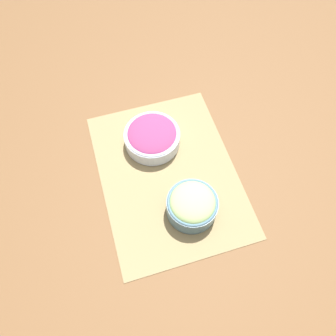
{
  "coord_description": "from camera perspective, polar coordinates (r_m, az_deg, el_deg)",
  "views": [
    {
      "loc": [
        0.4,
        -0.12,
        0.81
      ],
      "look_at": [
        0.0,
        0.0,
        0.03
      ],
      "focal_mm": 35.0,
      "sensor_mm": 36.0,
      "label": 1
    }
  ],
  "objects": [
    {
      "name": "ground_plane",
      "position": [
        0.91,
        0.0,
        -1.02
      ],
      "size": [
        3.0,
        3.0,
        0.0
      ],
      "primitive_type": "plane",
      "color": "brown"
    },
    {
      "name": "placemat",
      "position": [
        0.91,
        0.0,
        -0.96
      ],
      "size": [
        0.5,
        0.37,
        0.0
      ],
      "color": "#937F56",
      "rests_on": "ground_plane"
    },
    {
      "name": "cucumber_bowl",
      "position": [
        0.83,
        4.23,
        -6.38
      ],
      "size": [
        0.13,
        0.13,
        0.08
      ],
      "color": "slate",
      "rests_on": "placemat"
    },
    {
      "name": "onion_bowl",
      "position": [
        0.93,
        -2.79,
        5.51
      ],
      "size": [
        0.16,
        0.16,
        0.06
      ],
      "color": "silver",
      "rests_on": "placemat"
    }
  ]
}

